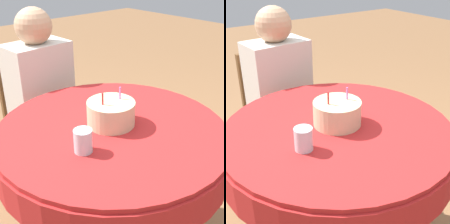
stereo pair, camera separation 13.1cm
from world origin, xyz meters
TOP-DOWN VIEW (x-y plane):
  - dining_table at (0.00, 0.00)m, footprint 1.01×1.01m
  - chair at (0.07, 0.81)m, footprint 0.42×0.42m
  - person at (0.08, 0.73)m, footprint 0.38×0.34m
  - birthday_cake at (0.01, 0.02)m, footprint 0.21×0.21m
  - drinking_glass at (-0.21, -0.07)m, footprint 0.07×0.07m

SIDE VIEW (x-z plane):
  - chair at x=0.07m, z-range 0.04..0.93m
  - dining_table at x=0.00m, z-range 0.29..1.07m
  - person at x=0.08m, z-range 0.12..1.30m
  - drinking_glass at x=-0.21m, z-range 0.78..0.87m
  - birthday_cake at x=0.01m, z-range 0.75..0.91m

